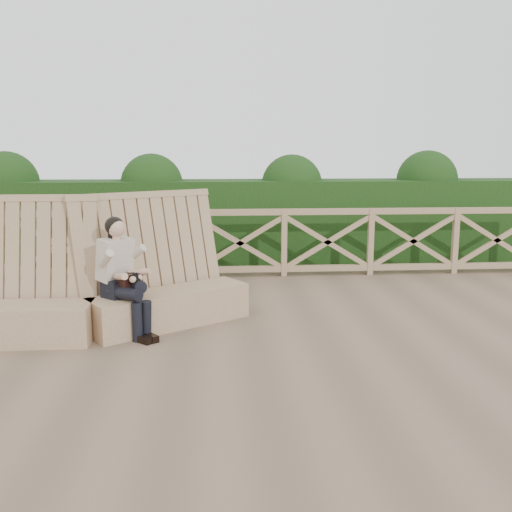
{
  "coord_description": "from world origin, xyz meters",
  "views": [
    {
      "loc": [
        -0.42,
        -5.57,
        1.99
      ],
      "look_at": [
        0.03,
        0.4,
        0.9
      ],
      "focal_mm": 40.0,
      "sensor_mm": 36.0,
      "label": 1
    }
  ],
  "objects": [
    {
      "name": "ground",
      "position": [
        0.0,
        0.0,
        0.0
      ],
      "size": [
        60.0,
        60.0,
        0.0
      ],
      "primitive_type": "plane",
      "color": "brown",
      "rests_on": "ground"
    },
    {
      "name": "bench",
      "position": [
        -1.83,
        0.74,
        0.39
      ],
      "size": [
        3.59,
        1.68,
        1.55
      ],
      "rotation": [
        0.0,
        0.0,
        0.3
      ],
      "color": "#84694B",
      "rests_on": "ground"
    },
    {
      "name": "woman",
      "position": [
        -1.42,
        0.63,
        0.7
      ],
      "size": [
        0.73,
        0.75,
        1.3
      ],
      "rotation": [
        0.0,
        0.0,
        0.83
      ],
      "color": "black",
      "rests_on": "ground"
    },
    {
      "name": "guardrail",
      "position": [
        0.0,
        3.5,
        0.55
      ],
      "size": [
        10.1,
        0.09,
        1.1
      ],
      "color": "#86714E",
      "rests_on": "ground"
    },
    {
      "name": "hedge",
      "position": [
        0.0,
        4.7,
        0.75
      ],
      "size": [
        12.0,
        1.2,
        1.5
      ],
      "primitive_type": "cube",
      "color": "black",
      "rests_on": "ground"
    }
  ]
}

